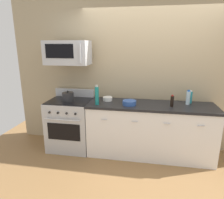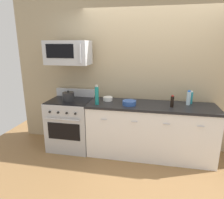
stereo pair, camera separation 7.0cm
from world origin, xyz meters
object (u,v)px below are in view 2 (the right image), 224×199
range_oven (71,123)px  bowl_blue_mixing (129,103)px  bowl_white_ceramic (108,99)px  bottle_dish_soap (191,98)px  bottle_water_clear (189,98)px  bottle_soy_sauce_dark (172,101)px  stockpot (68,97)px  microwave (68,53)px  bottle_sparkling_teal (97,95)px

range_oven → bowl_blue_mixing: 1.19m
bowl_blue_mixing → bowl_white_ceramic: bearing=153.4°
bottle_dish_soap → bottle_water_clear: bearing=-122.8°
bottle_soy_sauce_dark → stockpot: 1.76m
bottle_soy_sauce_dark → stockpot: size_ratio=0.94×
bottle_water_clear → bottle_dish_soap: size_ratio=1.11×
microwave → bottle_water_clear: size_ratio=3.05×
range_oven → bottle_water_clear: size_ratio=4.38×
bottle_dish_soap → bowl_white_ceramic: 1.42m
microwave → bottle_soy_sauce_dark: (1.76, -0.12, -0.74)m
bottle_water_clear → bowl_white_ceramic: size_ratio=1.45×
bottle_sparkling_teal → bowl_white_ceramic: 0.32m
microwave → bowl_blue_mixing: 1.35m
range_oven → stockpot: stockpot is taller
range_oven → microwave: bearing=89.7°
bottle_water_clear → stockpot: bearing=-175.5°
bottle_dish_soap → stockpot: bottle_dish_soap is taller
bottle_sparkling_teal → bowl_white_ceramic: (0.13, 0.27, -0.12)m
bottle_water_clear → bottle_soy_sauce_dark: size_ratio=1.27×
bowl_blue_mixing → stockpot: (-1.08, 0.04, 0.04)m
bowl_white_ceramic → bowl_blue_mixing: bearing=-26.6°
bottle_sparkling_teal → bottle_dish_soap: bottle_sparkling_teal is taller
bowl_white_ceramic → bowl_blue_mixing: bowl_blue_mixing is taller
bottle_sparkling_teal → bottle_dish_soap: (1.54, 0.36, -0.05)m
range_oven → stockpot: (0.00, -0.05, 0.53)m
microwave → bottle_soy_sauce_dark: size_ratio=3.89×
range_oven → bottle_water_clear: bearing=3.0°
range_oven → bowl_white_ceramic: size_ratio=6.36×
bottle_sparkling_teal → stockpot: bottle_sparkling_teal is taller
bowl_white_ceramic → bowl_blue_mixing: (0.41, -0.20, 0.01)m
stockpot → bottle_water_clear: bearing=4.5°
microwave → bottle_soy_sauce_dark: bearing=-3.7°
bottle_water_clear → bottle_sparkling_teal: bottle_sparkling_teal is taller
range_oven → bowl_blue_mixing: (1.08, -0.10, 0.49)m
bottle_sparkling_teal → bowl_blue_mixing: 0.55m
bottle_sparkling_teal → bottle_soy_sauce_dark: (1.21, 0.10, -0.07)m
bottle_sparkling_teal → bowl_white_ceramic: size_ratio=1.96×
bottle_water_clear → bowl_blue_mixing: bearing=-167.9°
bottle_dish_soap → stockpot: (-2.09, -0.24, -0.03)m
bowl_blue_mixing → bottle_soy_sauce_dark: bearing=2.2°
bowl_white_ceramic → stockpot: (-0.68, -0.16, 0.04)m
stockpot → bottle_dish_soap: bearing=6.7°
bottle_soy_sauce_dark → bowl_blue_mixing: (-0.68, -0.03, -0.05)m
bowl_white_ceramic → bottle_dish_soap: bearing=3.4°
bowl_blue_mixing → stockpot: stockpot is taller
bottle_water_clear → bowl_white_ceramic: 1.36m
bowl_white_ceramic → bottle_water_clear: bearing=0.0°
bottle_water_clear → bowl_white_ceramic: (-1.36, -0.00, -0.08)m
bottle_water_clear → bottle_sparkling_teal: (-1.49, -0.27, 0.04)m
microwave → stockpot: size_ratio=3.65×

